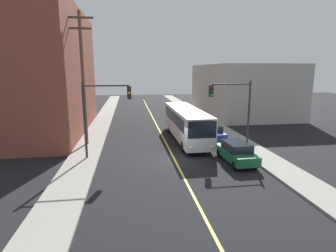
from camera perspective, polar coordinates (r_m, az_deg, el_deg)
The scene contains 12 objects.
ground_plane at distance 21.90m, azimuth 1.37°, elevation -7.05°, with size 120.00×120.00×0.00m, color black.
sidewalk_left at distance 31.46m, azimuth -14.89°, elevation -1.51°, with size 2.50×90.00×0.15m, color gray.
sidewalk_right at distance 33.02m, azimuth 10.95°, elevation -0.72°, with size 2.50×90.00×0.15m, color gray.
lane_stripe_center at distance 36.31m, azimuth -2.55°, elevation 0.48°, with size 0.16×60.00×0.01m, color #D8CC4C.
building_left_brick at distance 34.05m, azimuth -25.74°, elevation 10.13°, with size 10.00×19.91×13.59m.
building_right_warehouse at distance 45.61m, azimuth 15.15°, elevation 7.37°, with size 12.00×18.13×7.89m.
city_bus at distance 27.62m, azimuth 3.80°, elevation 0.76°, with size 2.67×12.18×3.20m.
parked_car_green at distance 21.61m, azimuth 14.19°, elevation -5.33°, with size 1.97×4.47×1.62m.
parked_car_blue at distance 28.07m, azimuth 9.14°, elevation -1.22°, with size 1.83×4.40×1.62m.
utility_pole_near at distance 26.12m, azimuth -17.49°, elevation 10.35°, with size 2.40×0.28×11.97m.
traffic_signal_left_corner at distance 21.72m, azimuth -13.29°, elevation 4.16°, with size 3.75×0.48×6.00m.
traffic_signal_right_corner at distance 24.20m, azimuth 13.45°, elevation 4.89°, with size 3.75×0.48×6.00m.
Camera 1 is at (-3.47, -20.46, 7.01)m, focal length 28.99 mm.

